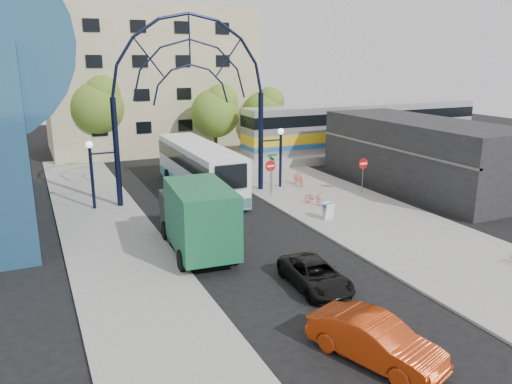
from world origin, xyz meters
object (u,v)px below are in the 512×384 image
stop_sign (271,169)px  tree_north_b (98,104)px  green_truck (196,217)px  street_name_sign (272,165)px  bike_near_a (314,198)px  black_suv (315,275)px  do_not_enter_sign (363,167)px  red_sedan (375,340)px  train_car (365,126)px  bike_near_b (299,178)px  sandwich_board (328,209)px  tree_north_c (266,109)px  gateway_arch (190,70)px  city_bus (199,167)px  tree_north_a (217,110)px

stop_sign → tree_north_b: tree_north_b is taller
green_truck → street_name_sign: bearing=49.1°
bike_near_a → black_suv: bearing=-138.5°
green_truck → bike_near_a: bearing=29.5°
do_not_enter_sign → tree_north_b: 25.09m
red_sedan → train_car: bearing=33.6°
black_suv → bike_near_b: bearing=65.6°
do_not_enter_sign → street_name_sign: (-5.80, 2.60, 0.15)m
sandwich_board → train_car: (14.40, 16.02, 2.16)m
stop_sign → train_car: train_car is taller
stop_sign → sandwich_board: bearing=-82.4°
tree_north_b → tree_north_c: size_ratio=1.23×
black_suv → red_sedan: (-1.01, -5.27, 0.16)m
bike_near_a → bike_near_b: bearing=54.4°
do_not_enter_sign → bike_near_b: bearing=128.1°
sandwich_board → bike_near_b: size_ratio=0.55×
bike_near_b → tree_north_c: bearing=80.8°
gateway_arch → city_bus: gateway_arch is taller
city_bus → gateway_arch: bearing=-119.9°
red_sedan → bike_near_b: (8.72, 20.35, -0.07)m
tree_north_a → red_sedan: (-6.82, -32.48, -3.87)m
tree_north_b → tree_north_c: (16.00, -2.00, -0.99)m
tree_north_c → bike_near_b: size_ratio=3.59×
gateway_arch → green_truck: 11.83m
sandwich_board → black_suv: bearing=-126.0°
street_name_sign → bike_near_a: bearing=-70.0°
gateway_arch → black_suv: 17.24m
tree_north_c → red_sedan: tree_north_c is taller
tree_north_c → stop_sign: bearing=-114.7°
train_car → bike_near_b: 14.68m
tree_north_b → bike_near_a: tree_north_b is taller
sandwich_board → tree_north_b: (-9.48, 23.95, 4.52)m
stop_sign → bike_near_a: 3.71m
gateway_arch → train_car: size_ratio=0.54×
tree_north_c → bike_near_a: bearing=-106.6°
stop_sign → black_suv: stop_sign is taller
bike_near_b → tree_north_a: bearing=105.9°
gateway_arch → tree_north_c: bearing=49.0°
tree_north_c → city_bus: size_ratio=0.52×
city_bus → green_truck: (-3.73, -10.77, 0.00)m
city_bus → bike_near_b: city_bus is taller
red_sedan → stop_sign: bearing=53.1°
tree_north_b → bike_near_a: (10.37, -20.88, -4.75)m
black_suv → bike_near_b: 16.93m
stop_sign → do_not_enter_sign: stop_sign is taller
do_not_enter_sign → tree_north_c: (1.12, 17.93, 2.30)m
street_name_sign → bike_near_a: size_ratio=1.85×
green_truck → do_not_enter_sign: bearing=25.6°
city_bus → green_truck: 11.39m
bike_near_a → sandwich_board: bearing=-123.8°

